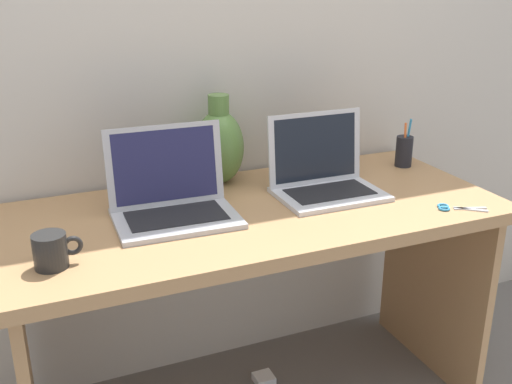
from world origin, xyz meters
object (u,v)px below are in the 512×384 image
at_px(green_vase, 219,145).
at_px(pen_cup, 404,151).
at_px(laptop_right, 323,172).
at_px(power_brick, 264,379).
at_px(coffee_mug, 51,251).
at_px(scissors, 453,208).
at_px(laptop_left, 171,194).

relative_size(green_vase, pen_cup, 1.69).
xyz_separation_m(laptop_right, power_brick, (-0.17, 0.07, -0.80)).
relative_size(coffee_mug, pen_cup, 0.68).
height_order(coffee_mug, pen_cup, pen_cup).
bearing_deg(green_vase, scissors, -41.67).
bearing_deg(laptop_right, pen_cup, 16.56).
xyz_separation_m(green_vase, coffee_mug, (-0.59, -0.42, -0.09)).
relative_size(green_vase, coffee_mug, 2.50).
bearing_deg(pen_cup, green_vase, 171.92).
bearing_deg(scissors, green_vase, 138.33).
bearing_deg(laptop_right, scissors, -44.61).
bearing_deg(scissors, pen_cup, 74.93).
bearing_deg(pen_cup, laptop_right, -163.44).
relative_size(laptop_left, scissors, 2.51).
relative_size(green_vase, scissors, 2.09).
height_order(laptop_right, coffee_mug, laptop_right).
xyz_separation_m(pen_cup, scissors, (-0.11, -0.41, -0.05)).
bearing_deg(green_vase, laptop_left, -136.76).
bearing_deg(coffee_mug, laptop_left, 30.19).
height_order(laptop_left, scissors, laptop_left).
relative_size(laptop_left, coffee_mug, 2.99).
xyz_separation_m(coffee_mug, power_brick, (0.69, 0.28, -0.78)).
distance_m(coffee_mug, pen_cup, 1.30).
bearing_deg(laptop_right, coffee_mug, -166.41).
xyz_separation_m(green_vase, pen_cup, (0.67, -0.10, -0.07)).
bearing_deg(coffee_mug, green_vase, 35.81).
height_order(green_vase, coffee_mug, green_vase).
bearing_deg(laptop_right, power_brick, 156.24).
relative_size(pen_cup, scissors, 1.23).
relative_size(laptop_left, pen_cup, 2.03).
relative_size(laptop_right, scissors, 2.33).
distance_m(green_vase, scissors, 0.77).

